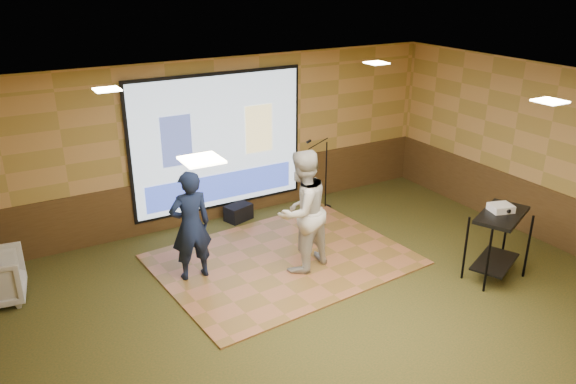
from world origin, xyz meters
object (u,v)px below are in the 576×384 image
projector_screen (219,144)px  mic_stand (323,185)px  player_right (302,211)px  projector (501,208)px  av_table (499,232)px  duffel_bag (238,212)px  dance_floor (283,259)px  player_left (191,226)px

projector_screen → mic_stand: size_ratio=2.26×
player_right → projector: 2.95m
av_table → duffel_bag: size_ratio=2.24×
dance_floor → av_table: 3.37m
player_left → av_table: player_left is taller
player_left → duffel_bag: bearing=-131.6°
player_left → mic_stand: bearing=-156.6°
projector_screen → projector: bearing=-55.7°
projector_screen → player_left: (-1.27, -1.84, -0.59)m
projector_screen → player_left: bearing=-124.7°
projector_screen → player_right: 2.49m
av_table → player_left: bearing=150.4°
dance_floor → player_left: size_ratio=2.27×
player_right → projector: (2.46, -1.63, 0.14)m
dance_floor → player_left: player_left is taller
av_table → projector_screen: bearing=123.6°
player_left → projector: bearing=152.9°
player_right → projector: size_ratio=6.03×
player_left → duffel_bag: 2.32m
av_table → dance_floor: bearing=140.8°
player_left → av_table: size_ratio=1.59×
player_right → mic_stand: bearing=-147.5°
player_left → projector: (4.04, -2.21, 0.25)m
projector_screen → av_table: size_ratio=3.07×
duffel_bag → dance_floor: bearing=-91.4°
mic_stand → duffel_bag: 1.75m
av_table → projector: (0.04, 0.06, 0.36)m
projector → mic_stand: bearing=119.8°
dance_floor → player_right: 1.06m
projector_screen → duffel_bag: size_ratio=6.89×
av_table → mic_stand: size_ratio=0.74×
duffel_bag → av_table: bearing=-57.2°
av_table → mic_stand: bearing=102.8°
av_table → projector: projector is taller
projector_screen → duffel_bag: (0.23, -0.24, -1.33)m
projector → duffel_bag: size_ratio=0.67×
av_table → duffel_bag: (-2.50, 3.88, -0.63)m
player_right → av_table: player_right is taller
projector_screen → player_right: (0.30, -2.42, -0.48)m
projector_screen → duffel_bag: bearing=-45.7°
projector → projector_screen: bearing=140.5°
dance_floor → duffel_bag: bearing=88.6°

